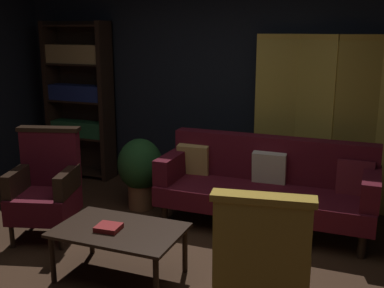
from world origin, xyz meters
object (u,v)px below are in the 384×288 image
(coffee_table, at_px, (119,234))
(bookshelf, at_px, (80,96))
(book_red_leather, at_px, (109,228))
(velvet_couch, at_px, (267,182))
(potted_plant, at_px, (140,169))
(folding_screen, at_px, (355,123))
(armchair_gilt_accent, at_px, (262,269))
(armchair_wing_left, at_px, (46,187))

(coffee_table, bearing_deg, bookshelf, 130.02)
(coffee_table, xyz_separation_m, book_red_leather, (-0.07, -0.05, 0.07))
(bookshelf, bearing_deg, velvet_couch, -15.31)
(potted_plant, bearing_deg, folding_screen, 19.13)
(coffee_table, xyz_separation_m, armchair_gilt_accent, (1.23, -0.34, 0.12))
(folding_screen, xyz_separation_m, potted_plant, (-2.17, -0.75, -0.53))
(bookshelf, bearing_deg, folding_screen, -0.61)
(folding_screen, bearing_deg, armchair_wing_left, -147.07)
(folding_screen, height_order, armchair_wing_left, folding_screen)
(folding_screen, height_order, coffee_table, folding_screen)
(armchair_wing_left, bearing_deg, bookshelf, 114.39)
(coffee_table, xyz_separation_m, potted_plant, (-0.56, 1.42, 0.08))
(coffee_table, height_order, book_red_leather, book_red_leather)
(velvet_couch, relative_size, armchair_wing_left, 2.04)
(armchair_gilt_accent, height_order, book_red_leather, armchair_gilt_accent)
(bookshelf, bearing_deg, book_red_leather, -51.62)
(bookshelf, distance_m, armchair_gilt_accent, 4.04)
(coffee_table, relative_size, armchair_wing_left, 0.96)
(coffee_table, bearing_deg, book_red_leather, -143.97)
(armchair_gilt_accent, xyz_separation_m, armchair_wing_left, (-2.28, 0.78, 0.00))
(bookshelf, relative_size, armchair_gilt_accent, 1.97)
(armchair_wing_left, xyz_separation_m, potted_plant, (0.50, 0.97, -0.04))
(velvet_couch, distance_m, coffee_table, 1.70)
(folding_screen, bearing_deg, potted_plant, -160.87)
(bookshelf, relative_size, book_red_leather, 10.99)
(armchair_gilt_accent, height_order, potted_plant, armchair_gilt_accent)
(book_red_leather, bearing_deg, coffee_table, 36.03)
(velvet_couch, height_order, armchair_wing_left, armchair_wing_left)
(bookshelf, distance_m, coffee_table, 2.97)
(armchair_gilt_accent, bearing_deg, armchair_wing_left, 161.07)
(velvet_couch, relative_size, armchair_gilt_accent, 2.04)
(bookshelf, relative_size, armchair_wing_left, 1.97)
(bookshelf, height_order, velvet_couch, bookshelf)
(folding_screen, distance_m, book_red_leather, 2.83)
(folding_screen, bearing_deg, armchair_gilt_accent, -98.67)
(velvet_couch, distance_m, potted_plant, 1.41)
(coffee_table, height_order, potted_plant, potted_plant)
(velvet_couch, xyz_separation_m, coffee_table, (-0.85, -1.47, -0.08))
(velvet_couch, height_order, coffee_table, velvet_couch)
(folding_screen, height_order, velvet_couch, folding_screen)
(coffee_table, distance_m, potted_plant, 1.53)
(bookshelf, height_order, book_red_leather, bookshelf)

